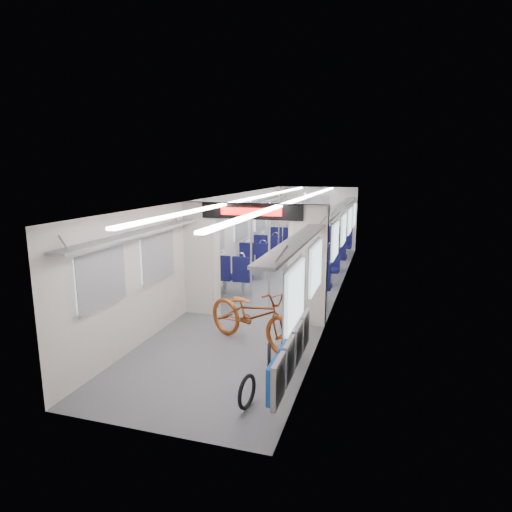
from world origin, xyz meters
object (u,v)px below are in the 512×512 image
at_px(bike_hoop_c, 288,347).
at_px(stanchion_far_right, 304,235).
at_px(seat_bay_far_left, 276,244).
at_px(seat_bay_near_left, 244,266).
at_px(bike_hoop_b, 269,361).
at_px(bicycle, 253,315).
at_px(stanchion_near_left, 251,254).
at_px(flip_bench, 291,352).
at_px(seat_bay_near_right, 317,271).
at_px(seat_bay_far_right, 334,246).
at_px(bike_hoop_a, 247,394).
at_px(stanchion_near_right, 269,260).
at_px(stanchion_far_left, 279,234).

distance_m(bike_hoop_c, stanchion_far_right, 5.53).
bearing_deg(bike_hoop_c, seat_bay_far_left, 105.74).
bearing_deg(seat_bay_near_left, bike_hoop_b, -67.37).
bearing_deg(seat_bay_far_left, seat_bay_near_left, -90.00).
relative_size(bicycle, seat_bay_far_left, 1.01).
distance_m(bicycle, stanchion_near_left, 2.29).
xyz_separation_m(flip_bench, seat_bay_near_left, (-2.29, 4.89, -0.06)).
height_order(flip_bench, seat_bay_near_right, seat_bay_near_right).
bearing_deg(seat_bay_far_right, seat_bay_far_left, -177.70).
xyz_separation_m(flip_bench, bike_hoop_b, (-0.40, 0.37, -0.36)).
relative_size(seat_bay_far_left, seat_bay_far_right, 0.87).
distance_m(bike_hoop_b, seat_bay_near_right, 4.44).
distance_m(bike_hoop_c, seat_bay_near_right, 3.86).
distance_m(seat_bay_near_left, seat_bay_far_left, 3.26).
bearing_deg(bike_hoop_a, bike_hoop_c, 83.09).
xyz_separation_m(bike_hoop_b, stanchion_far_right, (-0.62, 5.97, 0.93)).
relative_size(flip_bench, seat_bay_near_right, 1.04).
xyz_separation_m(stanchion_near_left, stanchion_near_right, (0.53, -0.49, 0.00)).
relative_size(bike_hoop_b, seat_bay_far_right, 0.21).
bearing_deg(stanchion_near_left, flip_bench, -64.57).
xyz_separation_m(seat_bay_far_left, stanchion_near_left, (0.65, -4.70, 0.62)).
distance_m(seat_bay_near_right, stanchion_near_right, 2.05).
height_order(bicycle, bike_hoop_c, bicycle).
bearing_deg(seat_bay_near_right, stanchion_near_left, -132.42).
bearing_deg(bike_hoop_a, seat_bay_far_left, 101.99).
xyz_separation_m(stanchion_near_left, stanchion_far_right, (0.62, 2.89, 0.00)).
distance_m(bike_hoop_c, seat_bay_far_left, 7.49).
distance_m(flip_bench, seat_bay_far_right, 8.24).
bearing_deg(bike_hoop_b, stanchion_near_left, 111.88).
distance_m(flip_bench, stanchion_near_right, 3.22).
distance_m(bicycle, seat_bay_near_left, 3.78).
relative_size(flip_bench, seat_bay_far_right, 0.92).
bearing_deg(stanchion_near_right, seat_bay_far_right, 82.51).
bearing_deg(stanchion_far_right, stanchion_near_right, -91.39).
height_order(seat_bay_far_left, stanchion_near_right, stanchion_near_right).
height_order(stanchion_near_left, stanchion_far_left, same).
bearing_deg(seat_bay_near_right, bike_hoop_a, -90.23).
height_order(bike_hoop_c, seat_bay_near_right, seat_bay_near_right).
bearing_deg(seat_bay_near_right, seat_bay_near_left, 177.05).
distance_m(seat_bay_far_left, stanchion_far_left, 2.00).
bearing_deg(seat_bay_far_right, bike_hoop_b, -89.90).
bearing_deg(stanchion_far_left, stanchion_near_left, -88.10).
bearing_deg(bike_hoop_c, seat_bay_far_right, 91.26).
height_order(bike_hoop_b, stanchion_far_right, stanchion_far_right).
distance_m(seat_bay_near_right, stanchion_near_left, 1.92).
relative_size(seat_bay_near_left, stanchion_far_right, 0.84).
height_order(seat_bay_near_right, stanchion_far_left, stanchion_far_left).
height_order(bike_hoop_a, stanchion_near_left, stanchion_near_left).
relative_size(bike_hoop_b, stanchion_near_left, 0.21).
height_order(bike_hoop_a, seat_bay_far_left, seat_bay_far_left).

